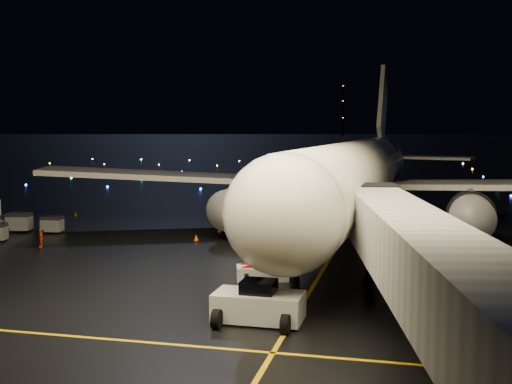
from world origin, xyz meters
The scene contains 15 objects.
ground centered at (0.00, 300.00, 0.00)m, with size 2000.00×2000.00×0.00m, color black.
lane_centre centered at (12.00, 15.00, 0.01)m, with size 0.25×80.00×0.02m, color #DEAE09.
airliner centered at (12.97, 25.81, 9.20)m, with size 64.96×61.71×18.41m, color silver, non-canonical shape.
pushback_tug centered at (10.31, -5.57, 1.10)m, with size 4.63×2.43×2.20m, color silver.
belt_loader centered at (8.80, 3.62, 1.48)m, with size 6.09×1.66×2.95m, color silver, non-canonical shape.
crew_c centered at (-12.46, 10.62, 0.79)m, with size 0.93×0.39×1.59m, color #F4510D.
safety_cone_0 centered at (-0.71, 16.82, 0.25)m, with size 0.44×0.44×0.50m, color #F25500.
safety_cone_1 centered at (2.63, 26.20, 0.28)m, with size 0.48×0.48×0.55m, color #F25500.
safety_cone_2 centered at (0.06, 21.54, 0.22)m, with size 0.39×0.39×0.44m, color #F25500.
safety_cone_3 centered at (-19.41, 28.93, 0.24)m, with size 0.43×0.43×0.49m, color #F25500.
radio_mast centered at (-60.00, 740.00, 32.00)m, with size 1.80×1.80×64.00m, color black.
taxiway_lights centered at (0.00, 106.00, 0.18)m, with size 164.00×92.00×0.36m, color black, non-canonical shape.
baggage_cart_0 centered at (-15.44, 17.37, 0.81)m, with size 1.89×1.33×1.61m, color slate.
baggage_cart_1 centered at (-18.94, 17.26, 0.93)m, with size 2.20×1.54×1.87m, color slate.
baggage_cart_2 centered at (-20.79, 17.34, 0.75)m, with size 1.76×1.23×1.50m, color slate.
Camera 1 is at (17.73, -37.36, 10.10)m, focal length 45.00 mm.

